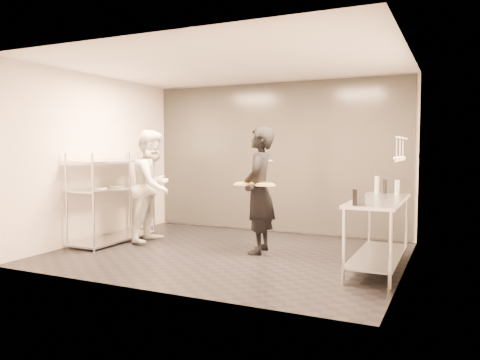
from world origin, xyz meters
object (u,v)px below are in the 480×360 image
at_px(pass_rack, 113,196).
at_px(bottle_clear, 397,187).
at_px(waiter, 259,190).
at_px(pizza_plate_near, 245,184).
at_px(pos_monitor, 359,197).
at_px(pizza_plate_far, 265,185).
at_px(bottle_green, 377,185).
at_px(prep_counter, 379,222).
at_px(chef, 153,186).
at_px(salad_plate, 263,159).
at_px(bottle_dark, 385,186).

distance_m(pass_rack, bottle_clear, 4.53).
height_order(waiter, pizza_plate_near, waiter).
height_order(pass_rack, pos_monitor, pass_rack).
relative_size(pizza_plate_near, pizza_plate_far, 1.13).
bearing_deg(bottle_green, prep_counter, -79.32).
xyz_separation_m(chef, bottle_green, (3.58, 0.51, 0.11)).
bearing_deg(pizza_plate_far, pass_rack, -178.63).
bearing_deg(bottle_clear, salad_plate, -177.77).
bearing_deg(waiter, pass_rack, -94.20).
relative_size(chef, pizza_plate_near, 5.59).
xyz_separation_m(pass_rack, prep_counter, (4.33, 0.00, -0.14)).
xyz_separation_m(chef, pizza_plate_far, (2.13, -0.23, 0.11)).
relative_size(chef, pizza_plate_far, 6.29).
xyz_separation_m(pos_monitor, bottle_clear, (0.27, 1.36, 0.01)).
height_order(waiter, salad_plate, waiter).
xyz_separation_m(prep_counter, pizza_plate_near, (-1.94, 0.08, 0.42)).
height_order(salad_plate, pos_monitor, salad_plate).
distance_m(bottle_green, bottle_clear, 0.34).
bearing_deg(salad_plate, bottle_dark, 7.37).
bearing_deg(salad_plate, pass_rack, -167.09).
bearing_deg(bottle_clear, bottle_dark, 139.91).
distance_m(chef, bottle_green, 3.62).
bearing_deg(chef, salad_plate, -88.35).
distance_m(pos_monitor, bottle_green, 1.52).
height_order(pass_rack, pizza_plate_far, pass_rack).
relative_size(pass_rack, pizza_plate_far, 5.39).
xyz_separation_m(pizza_plate_far, bottle_dark, (1.56, 0.74, -0.03)).
height_order(prep_counter, bottle_dark, bottle_dark).
bearing_deg(prep_counter, bottle_green, 100.68).
bearing_deg(pizza_plate_near, waiter, 44.62).
xyz_separation_m(waiter, pos_monitor, (1.65, -0.96, 0.07)).
height_order(waiter, bottle_dark, waiter).
bearing_deg(pass_rack, salad_plate, 12.91).
distance_m(pass_rack, pizza_plate_near, 2.41).
bearing_deg(pass_rack, bottle_dark, 10.60).
bearing_deg(pizza_plate_far, pizza_plate_near, 177.22).
xyz_separation_m(pass_rack, pos_monitor, (4.21, -0.72, 0.25)).
distance_m(pass_rack, chef, 0.69).
bearing_deg(bottle_dark, salad_plate, -172.63).
bearing_deg(chef, pass_rack, 109.73).
bearing_deg(bottle_green, pos_monitor, -88.84).
bearing_deg(pass_rack, waiter, 5.43).
xyz_separation_m(prep_counter, waiter, (-1.77, 0.24, 0.32)).
xyz_separation_m(pizza_plate_far, bottle_green, (1.45, 0.74, -0.00)).
bearing_deg(bottle_dark, pass_rack, -169.40).
relative_size(waiter, pos_monitor, 7.14).
bearing_deg(prep_counter, pass_rack, -179.97).
bearing_deg(prep_counter, chef, 175.49).
bearing_deg(pass_rack, bottle_green, 10.87).
distance_m(salad_plate, pos_monitor, 2.19).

